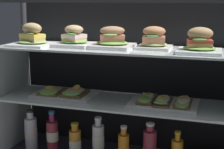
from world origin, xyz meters
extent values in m
cylinder|color=#333338|center=(-0.62, 0.18, 0.45)|extent=(0.04, 0.04, 0.90)
cube|color=#333338|center=(0.00, -0.18, 0.88)|extent=(1.24, 0.03, 0.03)
cube|color=black|center=(0.00, 0.20, 0.47)|extent=(1.21, 0.01, 0.87)
cube|color=silver|center=(-0.60, 0.00, 0.19)|extent=(0.01, 0.33, 0.32)
cube|color=silver|center=(0.00, 0.00, 0.35)|extent=(1.23, 0.35, 0.01)
cube|color=silver|center=(-0.60, 0.00, 0.49)|extent=(0.01, 0.33, 0.27)
cube|color=silver|center=(0.00, 0.00, 0.63)|extent=(1.23, 0.35, 0.01)
cube|color=white|center=(-0.43, -0.05, 0.65)|extent=(0.21, 0.21, 0.01)
ellipsoid|color=#8CC163|center=(-0.43, -0.05, 0.66)|extent=(0.16, 0.13, 0.02)
cube|color=tan|center=(-0.43, -0.05, 0.67)|extent=(0.14, 0.12, 0.02)
cube|color=#EDD14C|center=(-0.43, -0.05, 0.69)|extent=(0.15, 0.12, 0.02)
ellipsoid|color=#65844C|center=(-0.43, -0.08, 0.71)|extent=(0.08, 0.05, 0.01)
ellipsoid|color=tan|center=(-0.43, -0.05, 0.73)|extent=(0.15, 0.12, 0.06)
cube|color=white|center=(-0.21, 0.01, 0.65)|extent=(0.19, 0.19, 0.02)
ellipsoid|color=#62A847|center=(-0.21, 0.01, 0.67)|extent=(0.14, 0.12, 0.02)
cube|color=#E6BA81|center=(-0.21, 0.01, 0.68)|extent=(0.13, 0.12, 0.02)
cube|color=beige|center=(-0.21, 0.01, 0.69)|extent=(0.13, 0.12, 0.02)
ellipsoid|color=#539D40|center=(-0.21, -0.03, 0.71)|extent=(0.07, 0.05, 0.01)
ellipsoid|color=tan|center=(-0.21, 0.01, 0.73)|extent=(0.13, 0.12, 0.05)
cube|color=white|center=(0.00, 0.01, 0.65)|extent=(0.21, 0.21, 0.02)
ellipsoid|color=#74A846|center=(0.00, 0.01, 0.67)|extent=(0.17, 0.14, 0.02)
cube|color=tan|center=(0.00, 0.01, 0.68)|extent=(0.14, 0.11, 0.02)
cube|color=tan|center=(0.00, 0.01, 0.70)|extent=(0.14, 0.11, 0.02)
ellipsoid|color=#97C969|center=(0.00, -0.03, 0.71)|extent=(0.08, 0.05, 0.01)
ellipsoid|color=#A77955|center=(0.00, 0.01, 0.73)|extent=(0.15, 0.11, 0.04)
cube|color=white|center=(0.21, 0.04, 0.65)|extent=(0.17, 0.17, 0.01)
ellipsoid|color=#9CB76B|center=(0.21, 0.04, 0.66)|extent=(0.13, 0.11, 0.02)
cube|color=tan|center=(0.21, 0.04, 0.67)|extent=(0.12, 0.10, 0.02)
cube|color=tan|center=(0.21, 0.04, 0.69)|extent=(0.12, 0.11, 0.02)
ellipsoid|color=#578C41|center=(0.21, 0.00, 0.71)|extent=(0.07, 0.04, 0.02)
ellipsoid|color=#AD784D|center=(0.21, 0.04, 0.73)|extent=(0.13, 0.11, 0.05)
cube|color=white|center=(0.44, -0.04, 0.65)|extent=(0.20, 0.20, 0.02)
ellipsoid|color=#74A545|center=(0.44, -0.04, 0.66)|extent=(0.15, 0.13, 0.02)
cube|color=tan|center=(0.44, -0.04, 0.68)|extent=(0.12, 0.09, 0.02)
cube|color=#BA402A|center=(0.44, -0.04, 0.69)|extent=(0.13, 0.10, 0.02)
ellipsoid|color=#619843|center=(0.44, -0.08, 0.71)|extent=(0.07, 0.04, 0.01)
ellipsoid|color=#A68254|center=(0.44, -0.04, 0.73)|extent=(0.13, 0.10, 0.06)
cube|color=white|center=(-0.27, 0.02, 0.37)|extent=(0.34, 0.24, 0.01)
cube|color=brown|center=(-0.35, 0.00, 0.38)|extent=(0.12, 0.17, 0.01)
ellipsoid|color=#8CC454|center=(-0.35, -0.05, 0.39)|extent=(0.11, 0.10, 0.03)
ellipsoid|color=#E9A68C|center=(-0.35, 0.00, 0.39)|extent=(0.10, 0.14, 0.02)
cylinder|color=yellow|center=(-0.36, -0.02, 0.40)|extent=(0.07, 0.07, 0.02)
cube|color=brown|center=(-0.21, 0.00, 0.38)|extent=(0.12, 0.16, 0.02)
ellipsoid|color=#97CF6F|center=(-0.21, -0.05, 0.39)|extent=(0.11, 0.09, 0.02)
ellipsoid|color=#F3AA84|center=(-0.21, 0.00, 0.40)|extent=(0.10, 0.13, 0.02)
cylinder|color=yellow|center=(-0.21, 0.02, 0.41)|extent=(0.06, 0.05, 0.02)
cube|color=white|center=(0.28, -0.01, 0.37)|extent=(0.34, 0.24, 0.02)
cube|color=brown|center=(0.19, 0.00, 0.38)|extent=(0.08, 0.18, 0.02)
ellipsoid|color=#7EB04B|center=(0.19, -0.06, 0.40)|extent=(0.09, 0.11, 0.02)
ellipsoid|color=silver|center=(0.19, 0.00, 0.40)|extent=(0.07, 0.15, 0.01)
cylinder|color=yellow|center=(0.18, 0.01, 0.41)|extent=(0.06, 0.06, 0.02)
cube|color=brown|center=(0.27, -0.02, 0.38)|extent=(0.08, 0.19, 0.01)
ellipsoid|color=#90C95A|center=(0.27, -0.07, 0.39)|extent=(0.09, 0.11, 0.04)
ellipsoid|color=#F2F1C4|center=(0.27, -0.02, 0.40)|extent=(0.07, 0.15, 0.02)
cylinder|color=yellow|center=(0.27, -0.04, 0.41)|extent=(0.04, 0.04, 0.02)
cube|color=brown|center=(0.37, -0.01, 0.38)|extent=(0.08, 0.19, 0.01)
ellipsoid|color=#76A04C|center=(0.37, -0.07, 0.39)|extent=(0.07, 0.10, 0.03)
ellipsoid|color=#EFDDC5|center=(0.37, -0.01, 0.40)|extent=(0.07, 0.15, 0.02)
cylinder|color=yellow|center=(0.37, 0.00, 0.41)|extent=(0.07, 0.07, 0.02)
cylinder|color=white|center=(-0.48, -0.03, 0.12)|extent=(0.07, 0.07, 0.18)
cylinder|color=white|center=(-0.48, -0.03, 0.13)|extent=(0.07, 0.07, 0.06)
cylinder|color=silver|center=(-0.48, -0.03, 0.23)|extent=(0.04, 0.04, 0.04)
cylinder|color=black|center=(-0.48, -0.03, 0.26)|extent=(0.04, 0.04, 0.01)
cylinder|color=maroon|center=(-0.34, -0.03, 0.12)|extent=(0.06, 0.06, 0.18)
cylinder|color=#F4EACC|center=(-0.34, -0.03, 0.13)|extent=(0.07, 0.07, 0.05)
cylinder|color=#902145|center=(-0.34, -0.03, 0.24)|extent=(0.03, 0.03, 0.05)
cylinder|color=teal|center=(-0.34, -0.03, 0.27)|extent=(0.03, 0.03, 0.02)
cylinder|color=orange|center=(-0.20, -0.04, 0.11)|extent=(0.07, 0.07, 0.15)
cylinder|color=white|center=(-0.20, -0.04, 0.09)|extent=(0.07, 0.07, 0.06)
cylinder|color=orange|center=(-0.20, -0.04, 0.19)|extent=(0.04, 0.04, 0.03)
cylinder|color=gold|center=(-0.20, -0.04, 0.22)|extent=(0.04, 0.04, 0.01)
cylinder|color=silver|center=(-0.07, -0.02, 0.12)|extent=(0.06, 0.06, 0.18)
cylinder|color=white|center=(-0.07, -0.02, 0.13)|extent=(0.07, 0.07, 0.06)
cylinder|color=silver|center=(-0.07, -0.02, 0.23)|extent=(0.03, 0.03, 0.04)
cylinder|color=silver|center=(-0.07, -0.02, 0.26)|extent=(0.04, 0.04, 0.01)
cylinder|color=orange|center=(0.08, -0.04, 0.11)|extent=(0.06, 0.06, 0.16)
cylinder|color=orange|center=(0.08, -0.04, 0.21)|extent=(0.03, 0.03, 0.04)
cylinder|color=silver|center=(0.08, -0.04, 0.23)|extent=(0.03, 0.03, 0.01)
cylinder|color=maroon|center=(0.22, -0.04, 0.13)|extent=(0.07, 0.07, 0.19)
cylinder|color=#992B41|center=(0.22, -0.04, 0.24)|extent=(0.04, 0.04, 0.03)
cylinder|color=white|center=(0.22, -0.04, 0.26)|extent=(0.04, 0.04, 0.01)
cylinder|color=orange|center=(0.35, -0.02, 0.20)|extent=(0.03, 0.03, 0.04)
cylinder|color=gold|center=(0.35, -0.02, 0.23)|extent=(0.03, 0.03, 0.01)
camera|label=1|loc=(0.53, -1.66, 0.88)|focal=54.97mm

